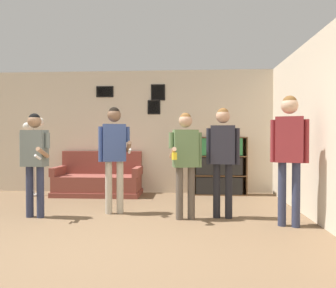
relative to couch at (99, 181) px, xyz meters
name	(u,v)px	position (x,y,z in m)	size (l,w,h in m)	color
ground_plane	(93,250)	(0.89, -3.36, -0.30)	(20.00, 20.00, 0.00)	brown
wall_back	(143,131)	(0.88, 0.41, 1.06)	(8.09, 0.08, 2.70)	beige
wall_right	(305,129)	(3.76, -1.49, 1.05)	(0.06, 6.15, 2.70)	beige
couch	(99,181)	(0.00, 0.00, 0.00)	(1.81, 0.80, 0.92)	brown
bookshelf	(219,166)	(2.55, 0.19, 0.31)	(1.17, 0.30, 1.23)	brown
floor_lamp	(34,139)	(-1.33, -0.17, 0.89)	(0.45, 0.28, 1.64)	#ADA89E
person_player_foreground_left	(35,154)	(-0.43, -1.99, 0.67)	(0.50, 0.48, 1.59)	#2D334C
person_player_foreground_center	(114,148)	(0.73, -1.66, 0.76)	(0.57, 0.42, 1.71)	#B7AD99
person_watcher_holding_cup	(185,154)	(1.87, -1.96, 0.67)	(0.49, 0.48, 1.59)	brown
person_spectator_near_bookshelf	(223,151)	(2.43, -1.84, 0.73)	(0.50, 0.24, 1.67)	black
person_spectator_far_right	(289,145)	(3.29, -2.26, 0.82)	(0.48, 0.30, 1.79)	#2D334C
drinking_cup	(229,134)	(2.77, 0.19, 0.99)	(0.08, 0.08, 0.12)	red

